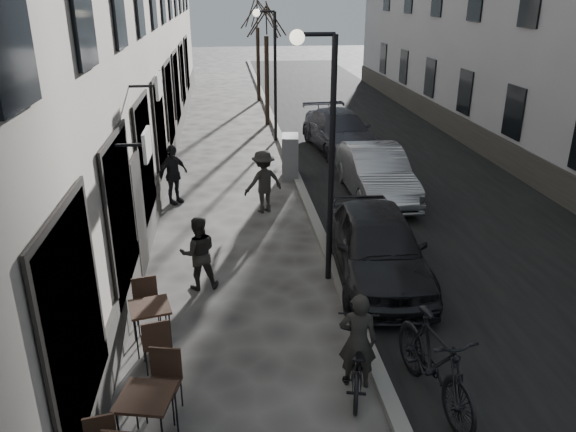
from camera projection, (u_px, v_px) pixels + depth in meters
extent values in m
cube|color=black|center=(380.00, 150.00, 21.68)|extent=(7.30, 60.00, 0.00)
cube|color=gray|center=(286.00, 152.00, 21.27)|extent=(0.25, 60.00, 0.12)
cylinder|color=black|center=(331.00, 166.00, 11.12)|extent=(0.12, 0.12, 5.00)
cylinder|color=black|center=(316.00, 34.00, 10.15)|extent=(0.70, 0.08, 0.08)
sphere|color=#FFF2CC|center=(297.00, 37.00, 10.13)|extent=(0.28, 0.28, 0.28)
cylinder|color=black|center=(275.00, 79.00, 22.18)|extent=(0.12, 0.12, 5.00)
cylinder|color=black|center=(265.00, 11.00, 21.21)|extent=(0.70, 0.08, 0.08)
sphere|color=#FFF2CC|center=(256.00, 13.00, 21.19)|extent=(0.28, 0.28, 0.28)
cylinder|color=black|center=(267.00, 81.00, 25.14)|extent=(0.20, 0.20, 3.90)
cylinder|color=black|center=(258.00, 65.00, 30.67)|extent=(0.20, 0.20, 3.90)
cube|color=black|center=(146.00, 397.00, 7.30)|extent=(0.82, 0.82, 0.04)
cylinder|color=black|center=(136.00, 406.00, 7.75)|extent=(0.03, 0.03, 0.80)
cylinder|color=black|center=(176.00, 409.00, 7.69)|extent=(0.03, 0.03, 0.80)
cube|color=black|center=(150.00, 307.00, 9.44)|extent=(0.79, 0.79, 0.04)
cylinder|color=black|center=(137.00, 339.00, 9.26)|extent=(0.03, 0.03, 0.76)
cylinder|color=black|center=(171.00, 333.00, 9.44)|extent=(0.03, 0.03, 0.76)
cylinder|color=black|center=(134.00, 322.00, 9.74)|extent=(0.03, 0.03, 0.76)
cylinder|color=black|center=(166.00, 316.00, 9.92)|extent=(0.03, 0.03, 0.76)
cube|color=slate|center=(290.00, 157.00, 18.21)|extent=(0.63, 1.00, 1.42)
imported|color=black|center=(357.00, 358.00, 8.63)|extent=(1.08, 1.96, 0.98)
imported|color=black|center=(358.00, 341.00, 8.51)|extent=(0.66, 0.51, 1.60)
imported|color=black|center=(198.00, 253.00, 11.39)|extent=(0.83, 0.68, 1.57)
imported|color=#262421|center=(263.00, 182.00, 15.36)|extent=(1.30, 1.05, 1.75)
imported|color=black|center=(173.00, 174.00, 15.99)|extent=(1.03, 1.00, 1.73)
imported|color=black|center=(377.00, 245.00, 11.78)|extent=(2.09, 4.61, 1.54)
imported|color=#96989E|center=(375.00, 172.00, 16.55)|extent=(1.58, 4.53, 1.49)
imported|color=#3A3C45|center=(340.00, 131.00, 21.44)|extent=(2.58, 5.25, 1.47)
imported|color=black|center=(435.00, 362.00, 8.20)|extent=(0.98, 2.36, 1.38)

